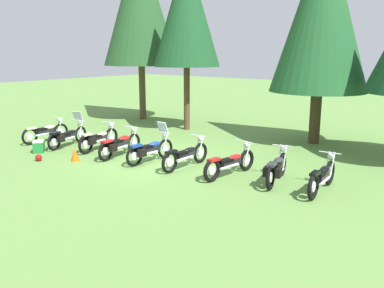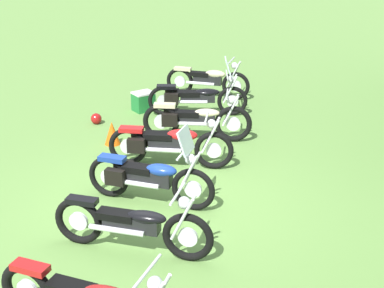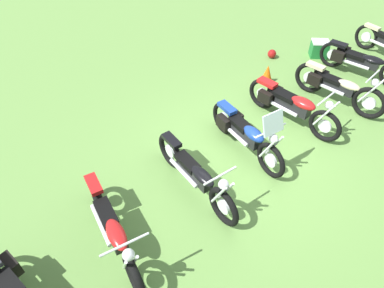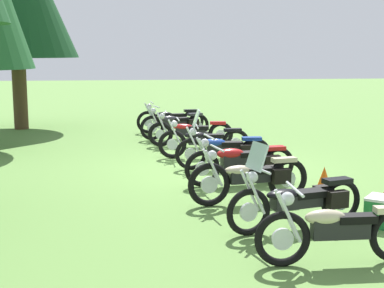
{
  "view_description": "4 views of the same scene",
  "coord_description": "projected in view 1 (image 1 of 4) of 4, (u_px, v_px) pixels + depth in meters",
  "views": [
    {
      "loc": [
        9.85,
        -10.19,
        3.85
      ],
      "look_at": [
        1.55,
        0.23,
        0.81
      ],
      "focal_mm": 38.41,
      "sensor_mm": 36.0,
      "label": 1
    },
    {
      "loc": [
        7.76,
        2.65,
        4.41
      ],
      "look_at": [
        -1.29,
        0.21,
        0.57
      ],
      "focal_mm": 53.26,
      "sensor_mm": 36.0,
      "label": 2
    },
    {
      "loc": [
        3.85,
        3.36,
        5.0
      ],
      "look_at": [
        1.32,
        -0.12,
        0.96
      ],
      "focal_mm": 32.51,
      "sensor_mm": 36.0,
      "label": 3
    },
    {
      "loc": [
        -12.22,
        2.05,
        2.66
      ],
      "look_at": [
        -0.8,
        0.65,
        0.73
      ],
      "focal_mm": 51.95,
      "sensor_mm": 36.0,
      "label": 4
    }
  ],
  "objects": [
    {
      "name": "motorcycle_1",
      "position": [
        67.0,
        136.0,
        16.79
      ],
      "size": [
        0.96,
        2.26,
        1.36
      ],
      "rotation": [
        0.0,
        0.0,
        1.82
      ],
      "color": "black",
      "rests_on": "ground_plane"
    },
    {
      "name": "pine_tree_1",
      "position": [
        187.0,
        10.0,
        19.27
      ],
      "size": [
        3.2,
        3.2,
        8.4
      ],
      "color": "#4C3823",
      "rests_on": "ground_plane"
    },
    {
      "name": "motorcycle_2",
      "position": [
        98.0,
        139.0,
        16.15
      ],
      "size": [
        0.77,
        2.24,
        1.04
      ],
      "rotation": [
        0.0,
        0.0,
        1.74
      ],
      "color": "black",
      "rests_on": "ground_plane"
    },
    {
      "name": "motorcycle_0",
      "position": [
        46.0,
        132.0,
        17.62
      ],
      "size": [
        0.71,
        2.19,
        1.01
      ],
      "rotation": [
        0.0,
        0.0,
        1.55
      ],
      "color": "black",
      "rests_on": "ground_plane"
    },
    {
      "name": "motorcycle_4",
      "position": [
        150.0,
        149.0,
        14.4
      ],
      "size": [
        0.7,
        2.18,
        1.37
      ],
      "rotation": [
        0.0,
        0.0,
        1.51
      ],
      "color": "black",
      "rests_on": "ground_plane"
    },
    {
      "name": "motorcycle_6",
      "position": [
        230.0,
        163.0,
        12.83
      ],
      "size": [
        0.68,
        2.39,
        1.0
      ],
      "rotation": [
        0.0,
        0.0,
        1.46
      ],
      "color": "black",
      "rests_on": "ground_plane"
    },
    {
      "name": "picnic_cooler",
      "position": [
        39.0,
        147.0,
        15.85
      ],
      "size": [
        0.61,
        0.6,
        0.46
      ],
      "color": "#1E7233",
      "rests_on": "ground_plane"
    },
    {
      "name": "ground_plane",
      "position": [
        154.0,
        161.0,
        14.62
      ],
      "size": [
        80.0,
        80.0,
        0.0
      ],
      "primitive_type": "plane",
      "color": "#608C42"
    },
    {
      "name": "pine_tree_2",
      "position": [
        322.0,
        10.0,
        16.31
      ],
      "size": [
        3.96,
        3.96,
        8.71
      ],
      "color": "#42301E",
      "rests_on": "ground_plane"
    },
    {
      "name": "motorcycle_7",
      "position": [
        277.0,
        168.0,
        12.13
      ],
      "size": [
        0.85,
        2.18,
        1.03
      ],
      "rotation": [
        0.0,
        0.0,
        1.81
      ],
      "color": "black",
      "rests_on": "ground_plane"
    },
    {
      "name": "traffic_cone",
      "position": [
        75.0,
        155.0,
        14.61
      ],
      "size": [
        0.32,
        0.32,
        0.48
      ],
      "primitive_type": "cone",
      "color": "#EA590F",
      "rests_on": "ground_plane"
    },
    {
      "name": "motorcycle_8",
      "position": [
        322.0,
        176.0,
        11.36
      ],
      "size": [
        0.63,
        2.24,
        1.02
      ],
      "rotation": [
        0.0,
        0.0,
        1.65
      ],
      "color": "black",
      "rests_on": "ground_plane"
    },
    {
      "name": "motorcycle_5",
      "position": [
        186.0,
        155.0,
        13.74
      ],
      "size": [
        0.63,
        2.33,
        1.01
      ],
      "rotation": [
        0.0,
        0.0,
        1.56
      ],
      "color": "black",
      "rests_on": "ground_plane"
    },
    {
      "name": "dropped_helmet",
      "position": [
        39.0,
        158.0,
        14.64
      ],
      "size": [
        0.24,
        0.24,
        0.24
      ],
      "primitive_type": "sphere",
      "color": "maroon",
      "rests_on": "ground_plane"
    },
    {
      "name": "pine_tree_0",
      "position": [
        140.0,
        2.0,
        22.32
      ],
      "size": [
        4.15,
        4.15,
        9.86
      ],
      "color": "brown",
      "rests_on": "ground_plane"
    },
    {
      "name": "motorcycle_3",
      "position": [
        120.0,
        144.0,
        15.19
      ],
      "size": [
        0.79,
        2.33,
        1.02
      ],
      "rotation": [
        0.0,
        0.0,
        1.71
      ],
      "color": "black",
      "rests_on": "ground_plane"
    }
  ]
}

